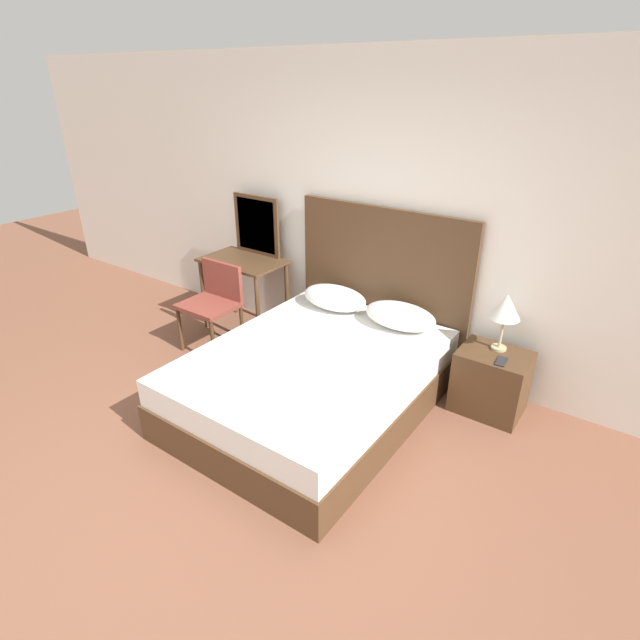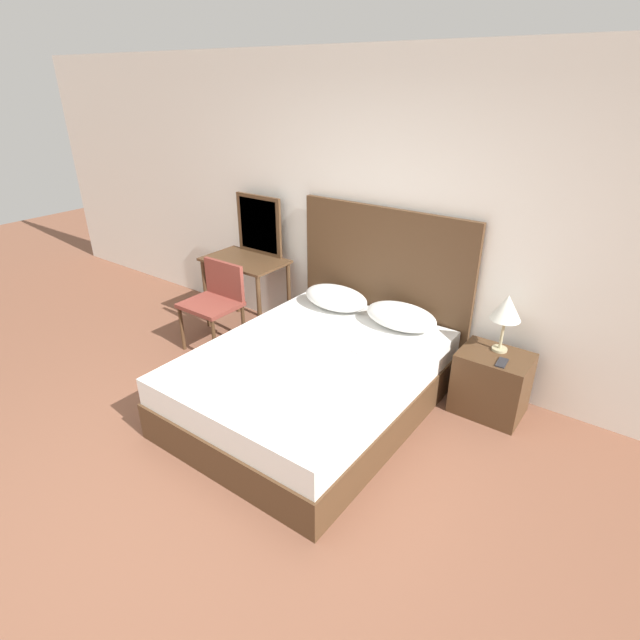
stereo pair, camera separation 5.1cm
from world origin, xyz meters
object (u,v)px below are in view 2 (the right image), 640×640
at_px(table_lamp, 507,309).
at_px(bed, 312,382).
at_px(vanity_desk, 246,273).
at_px(chair, 216,298).
at_px(phone_on_bed, 359,349).
at_px(phone_on_nightstand, 502,363).
at_px(nightstand, 491,383).

bearing_deg(table_lamp, bed, -142.27).
bearing_deg(vanity_desk, table_lamp, 2.93).
height_order(table_lamp, vanity_desk, table_lamp).
height_order(table_lamp, chair, table_lamp).
relative_size(phone_on_bed, phone_on_nightstand, 1.00).
height_order(bed, phone_on_nightstand, phone_on_nightstand).
xyz_separation_m(nightstand, vanity_desk, (-2.61, -0.05, 0.37)).
distance_m(bed, vanity_desk, 1.67).
height_order(bed, vanity_desk, vanity_desk).
bearing_deg(nightstand, bed, -145.04).
xyz_separation_m(phone_on_bed, chair, (-1.66, 0.04, -0.00)).
relative_size(bed, nightstand, 3.93).
distance_m(phone_on_bed, phone_on_nightstand, 1.08).
xyz_separation_m(bed, vanity_desk, (-1.44, 0.77, 0.38)).
relative_size(phone_on_bed, nightstand, 0.29).
bearing_deg(bed, vanity_desk, 151.94).
bearing_deg(bed, phone_on_nightstand, 29.83).
bearing_deg(table_lamp, phone_on_bed, -145.00).
xyz_separation_m(phone_on_bed, table_lamp, (0.90, 0.63, 0.36)).
height_order(phone_on_nightstand, chair, chair).
height_order(bed, phone_on_bed, phone_on_bed).
bearing_deg(bed, phone_on_bed, 45.75).
relative_size(bed, phone_on_bed, 13.54).
xyz_separation_m(table_lamp, vanity_desk, (-2.60, -0.13, -0.25)).
relative_size(bed, table_lamp, 4.50).
xyz_separation_m(phone_on_bed, phone_on_nightstand, (0.98, 0.44, 0.01)).
bearing_deg(nightstand, table_lamp, 93.54).
height_order(nightstand, phone_on_nightstand, phone_on_nightstand).
relative_size(table_lamp, phone_on_nightstand, 3.02).
xyz_separation_m(bed, phone_on_nightstand, (1.24, 0.71, 0.27)).
bearing_deg(chair, phone_on_bed, -1.25).
xyz_separation_m(nightstand, phone_on_nightstand, (0.08, -0.10, 0.27)).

